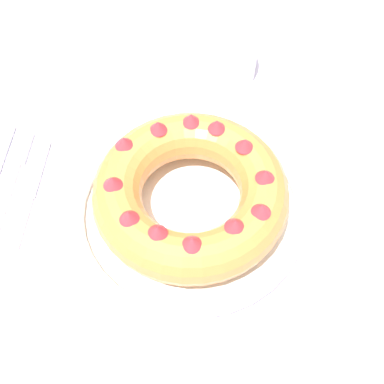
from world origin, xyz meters
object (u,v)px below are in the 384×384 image
object	(u,v)px
fork	(11,180)
cake_knife	(27,200)
serving_dish	(192,210)
side_bowl	(216,60)
bundt_cake	(192,192)

from	to	relation	value
fork	cake_knife	size ratio (longest dim) A/B	1.11
serving_dish	cake_knife	size ratio (longest dim) A/B	1.68
fork	side_bowl	world-z (taller)	side_bowl
fork	cake_knife	bearing A→B (deg)	-47.55
bundt_cake	cake_knife	bearing A→B (deg)	179.15
fork	cake_knife	distance (m)	0.04
bundt_cake	serving_dish	bearing A→B (deg)	11.09
bundt_cake	cake_knife	distance (m)	0.23
bundt_cake	cake_knife	world-z (taller)	bundt_cake
side_bowl	fork	bearing A→B (deg)	-138.33
fork	side_bowl	xyz separation A→B (m)	(0.27, 0.24, 0.02)
cake_knife	side_bowl	world-z (taller)	side_bowl
side_bowl	bundt_cake	bearing A→B (deg)	-93.28
bundt_cake	side_bowl	distance (m)	0.28
bundt_cake	fork	distance (m)	0.27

